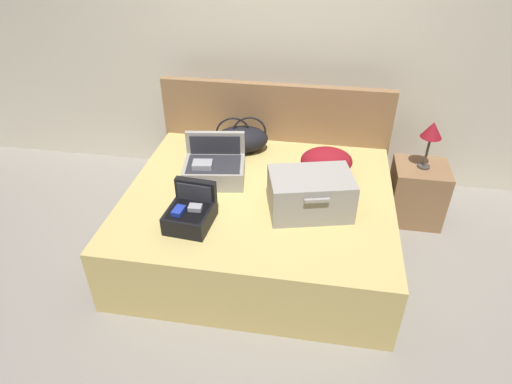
{
  "coord_description": "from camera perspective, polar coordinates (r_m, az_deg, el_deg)",
  "views": [
    {
      "loc": [
        0.43,
        -2.32,
        2.42
      ],
      "look_at": [
        0.0,
        0.27,
        0.62
      ],
      "focal_mm": 31.2,
      "sensor_mm": 36.0,
      "label": 1
    }
  ],
  "objects": [
    {
      "name": "hard_case_small",
      "position": [
        3.03,
        -8.42,
        -2.68
      ],
      "size": [
        0.31,
        0.35,
        0.27
      ],
      "rotation": [
        0.0,
        0.0,
        -0.09
      ],
      "color": "black",
      "rests_on": "bed"
    },
    {
      "name": "headboard",
      "position": [
        4.11,
        2.37,
        6.83
      ],
      "size": [
        2.04,
        0.08,
        1.04
      ],
      "primitive_type": "cube",
      "color": "olive",
      "rests_on": "ground"
    },
    {
      "name": "nightstand",
      "position": [
        4.06,
        19.93,
        -0.11
      ],
      "size": [
        0.44,
        0.4,
        0.52
      ],
      "primitive_type": "cube",
      "color": "olive",
      "rests_on": "ground"
    },
    {
      "name": "table_lamp",
      "position": [
        3.78,
        21.64,
        7.18
      ],
      "size": [
        0.17,
        0.17,
        0.41
      ],
      "color": "#3F3833",
      "rests_on": "nightstand"
    },
    {
      "name": "bed",
      "position": [
        3.5,
        0.35,
        -3.72
      ],
      "size": [
        2.0,
        1.72,
        0.52
      ],
      "primitive_type": "cube",
      "color": "tan",
      "rests_on": "ground"
    },
    {
      "name": "duffel_bag",
      "position": [
        3.86,
        -1.92,
        6.83
      ],
      "size": [
        0.53,
        0.4,
        0.32
      ],
      "rotation": [
        0.0,
        0.0,
        0.26
      ],
      "color": "black",
      "rests_on": "bed"
    },
    {
      "name": "ground_plane",
      "position": [
        3.38,
        -0.77,
        -11.35
      ],
      "size": [
        12.0,
        12.0,
        0.0
      ],
      "primitive_type": "plane",
      "color": "gray"
    },
    {
      "name": "back_wall",
      "position": [
        4.15,
        3.3,
        18.66
      ],
      "size": [
        8.0,
        0.1,
        2.6
      ],
      "primitive_type": "cube",
      "color": "beige",
      "rests_on": "ground"
    },
    {
      "name": "hard_case_medium",
      "position": [
        3.48,
        -5.36,
        3.09
      ],
      "size": [
        0.51,
        0.44,
        0.33
      ],
      "rotation": [
        0.0,
        0.0,
        0.15
      ],
      "color": "gray",
      "rests_on": "bed"
    },
    {
      "name": "hard_case_large",
      "position": [
        3.11,
        6.97,
        -0.19
      ],
      "size": [
        0.64,
        0.5,
        0.29
      ],
      "rotation": [
        0.0,
        0.0,
        0.25
      ],
      "color": "gray",
      "rests_on": "bed"
    },
    {
      "name": "pillow_near_headboard",
      "position": [
        3.58,
        9.02,
        3.94
      ],
      "size": [
        0.44,
        0.34,
        0.21
      ],
      "primitive_type": "ellipsoid",
      "rotation": [
        0.0,
        0.0,
        0.1
      ],
      "color": "maroon",
      "rests_on": "bed"
    }
  ]
}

